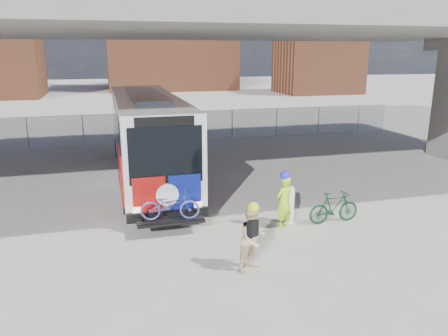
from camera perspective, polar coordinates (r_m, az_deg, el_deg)
name	(u,v)px	position (r m, az deg, el deg)	size (l,w,h in m)	color
ground	(218,206)	(15.64, -0.75, -5.04)	(160.00, 160.00, 0.00)	#9E9991
bus	(147,130)	(19.15, -10.04, 4.97)	(2.67, 12.99, 3.69)	silver
overpass	(193,21)	(18.65, -4.06, 18.59)	(40.00, 16.00, 7.95)	#605E59
chainlink_fence	(169,119)	(26.79, -7.21, 6.39)	(30.00, 0.06, 30.00)	gray
brick_buildings	(139,51)	(62.66, -11.06, 14.72)	(54.00, 22.00, 12.00)	brown
smokestack	(217,4)	(71.82, -0.91, 20.63)	(2.20, 2.20, 25.00)	brown
bollard	(289,203)	(14.14, 8.51, -4.56)	(0.32, 0.32, 1.24)	white
cyclist_hivis	(284,201)	(13.66, 7.84, -4.26)	(0.73, 0.64, 1.84)	#A7F419
cyclist_tan	(253,238)	(11.02, 3.78, -9.15)	(1.00, 0.93, 1.81)	beige
bike_parked	(334,207)	(14.47, 14.16, -5.01)	(0.49, 1.73, 1.04)	#123821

